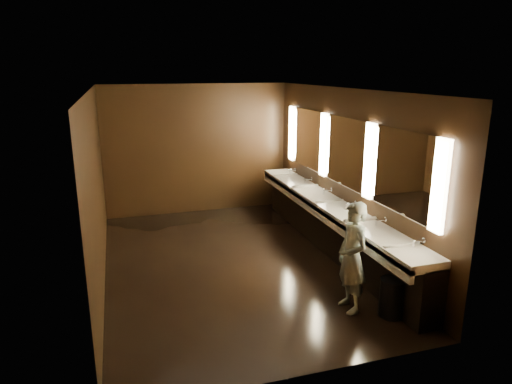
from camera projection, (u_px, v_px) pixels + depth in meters
floor at (232, 263)px, 7.53m from camera, size 6.00×6.00×0.00m
ceiling at (229, 90)px, 6.80m from camera, size 4.00×6.00×0.02m
wall_back at (197, 149)px, 9.93m from camera, size 4.00×0.02×2.80m
wall_front at (306, 251)px, 4.40m from camera, size 4.00×0.02×2.80m
wall_left at (97, 190)px, 6.60m from camera, size 0.02×6.00×2.80m
wall_right at (345, 172)px, 7.73m from camera, size 0.02×6.00×2.80m
sink_counter at (332, 224)px, 7.91m from camera, size 0.55×5.40×1.01m
mirror_band at (345, 152)px, 7.64m from camera, size 0.06×5.03×1.15m
person at (352, 257)px, 5.90m from camera, size 0.36×0.54×1.48m
trash_bin at (392, 297)px, 5.88m from camera, size 0.40×0.40×0.51m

